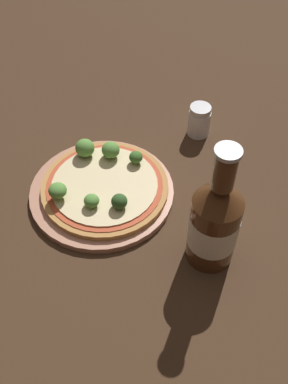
{
  "coord_description": "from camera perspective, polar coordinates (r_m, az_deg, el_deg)",
  "views": [
    {
      "loc": [
        0.29,
        -0.45,
        0.59
      ],
      "look_at": [
        0.09,
        -0.04,
        0.06
      ],
      "focal_mm": 42.0,
      "sensor_mm": 36.0,
      "label": 1
    }
  ],
  "objects": [
    {
      "name": "broccoli_floret_4",
      "position": [
        0.78,
        -1.04,
        4.44
      ],
      "size": [
        0.02,
        0.02,
        0.02
      ],
      "color": "#89A866",
      "rests_on": "pizza"
    },
    {
      "name": "ground_plane",
      "position": [
        0.8,
        -4.71,
        1.16
      ],
      "size": [
        3.0,
        3.0,
        0.0
      ],
      "primitive_type": "plane",
      "color": "#3D2819"
    },
    {
      "name": "broccoli_floret_5",
      "position": [
        0.72,
        -6.68,
        -1.12
      ],
      "size": [
        0.03,
        0.03,
        0.02
      ],
      "color": "#89A866",
      "rests_on": "pizza"
    },
    {
      "name": "broccoli_floret_0",
      "position": [
        0.72,
        -3.15,
        -1.21
      ],
      "size": [
        0.03,
        0.03,
        0.03
      ],
      "color": "#89A866",
      "rests_on": "pizza"
    },
    {
      "name": "plate",
      "position": [
        0.78,
        -5.36,
        0.02
      ],
      "size": [
        0.25,
        0.25,
        0.01
      ],
      "color": "tan",
      "rests_on": "ground_plane"
    },
    {
      "name": "broccoli_floret_2",
      "position": [
        0.8,
        -7.52,
        5.56
      ],
      "size": [
        0.03,
        0.03,
        0.03
      ],
      "color": "#89A866",
      "rests_on": "pizza"
    },
    {
      "name": "beer_bottle",
      "position": [
        0.64,
        8.95,
        -3.79
      ],
      "size": [
        0.07,
        0.07,
        0.22
      ],
      "color": "#472814",
      "rests_on": "ground_plane"
    },
    {
      "name": "pepper_shaker",
      "position": [
        0.87,
        7.02,
        8.99
      ],
      "size": [
        0.04,
        0.04,
        0.06
      ],
      "color": "silver",
      "rests_on": "ground_plane"
    },
    {
      "name": "broccoli_floret_1",
      "position": [
        0.79,
        -4.25,
        5.34
      ],
      "size": [
        0.03,
        0.03,
        0.03
      ],
      "color": "#89A866",
      "rests_on": "pizza"
    },
    {
      "name": "broccoli_floret_3",
      "position": [
        0.74,
        -10.91,
        0.18
      ],
      "size": [
        0.03,
        0.03,
        0.03
      ],
      "color": "#89A866",
      "rests_on": "pizza"
    },
    {
      "name": "pizza",
      "position": [
        0.77,
        -5.0,
        0.7
      ],
      "size": [
        0.22,
        0.22,
        0.01
      ],
      "color": "#B77F42",
      "rests_on": "plate"
    }
  ]
}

